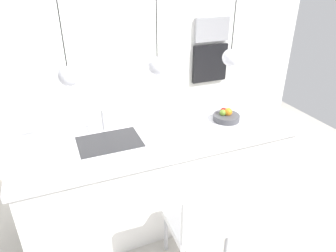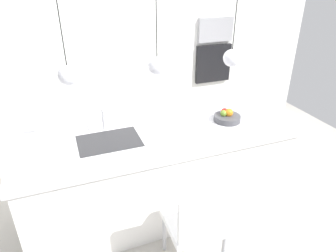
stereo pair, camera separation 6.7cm
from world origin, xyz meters
name	(u,v)px [view 2 (the right image)]	position (x,y,z in m)	size (l,w,h in m)	color
floor	(159,207)	(0.00, 0.00, 0.00)	(6.60, 6.60, 0.00)	#BCB7AD
back_wall	(118,54)	(0.00, 1.65, 1.30)	(6.00, 0.10, 2.60)	white
kitchen_island	(159,172)	(0.00, 0.00, 0.47)	(2.66, 0.93, 0.93)	white
sink_basin	(109,141)	(-0.47, 0.00, 0.93)	(0.56, 0.40, 0.02)	#2D2D30
faucet	(103,117)	(-0.47, 0.21, 1.08)	(0.02, 0.17, 0.22)	silver
fruit_bowl	(227,117)	(0.74, -0.01, 0.98)	(0.27, 0.27, 0.13)	#4C4C51
microwave	(215,29)	(1.43, 1.58, 1.54)	(0.54, 0.08, 0.34)	#9E9EA3
oven	(213,63)	(1.43, 1.58, 1.04)	(0.56, 0.08, 0.56)	black
chair_near	(197,223)	(0.05, -0.81, 0.50)	(0.47, 0.45, 0.87)	white
pendant_light_left	(68,75)	(-0.74, 0.00, 1.59)	(0.16, 0.16, 0.76)	silver
pendant_light_center	(157,65)	(0.00, 0.00, 1.59)	(0.16, 0.16, 0.76)	silver
pendant_light_right	(232,58)	(0.74, 0.00, 1.59)	(0.16, 0.16, 0.76)	silver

